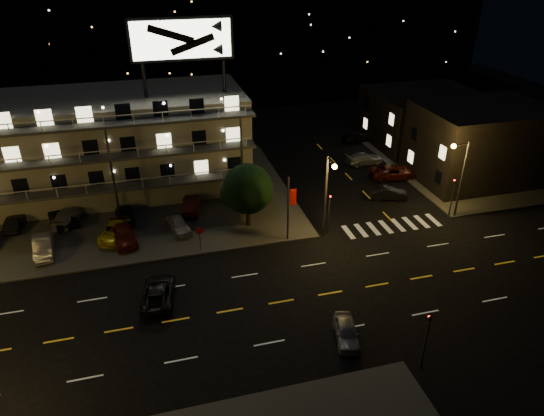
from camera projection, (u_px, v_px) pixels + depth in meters
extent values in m
plane|color=black|center=(256.00, 306.00, 36.63)|extent=(140.00, 140.00, 0.00)
cube|color=#3E3E3B|center=(81.00, 207.00, 50.39)|extent=(44.00, 24.00, 0.15)
cube|color=#3E3E3B|center=(453.00, 164.00, 60.40)|extent=(16.00, 24.00, 0.15)
cube|color=gray|center=(114.00, 145.00, 52.36)|extent=(28.00, 12.00, 10.00)
cube|color=gray|center=(106.00, 98.00, 49.86)|extent=(28.00, 12.00, 0.50)
cube|color=#3E3E3B|center=(116.00, 188.00, 47.38)|extent=(28.00, 1.80, 0.25)
cube|color=#3E3E3B|center=(111.00, 158.00, 45.85)|extent=(28.00, 1.80, 0.25)
cube|color=#3E3E3B|center=(105.00, 125.00, 44.33)|extent=(28.00, 1.80, 0.25)
cylinder|color=black|center=(144.00, 80.00, 48.12)|extent=(0.36, 0.36, 3.50)
cylinder|color=black|center=(224.00, 75.00, 49.93)|extent=(0.36, 0.36, 3.50)
cube|color=black|center=(181.00, 39.00, 47.24)|extent=(10.20, 0.50, 4.20)
cube|color=#EAEBC7|center=(182.00, 40.00, 46.98)|extent=(9.60, 0.06, 3.60)
cube|color=black|center=(480.00, 143.00, 55.02)|extent=(14.00, 10.00, 8.50)
cube|color=black|center=(423.00, 118.00, 65.57)|extent=(14.00, 12.00, 7.00)
cube|color=black|center=(169.00, 19.00, 90.37)|extent=(120.00, 20.00, 24.00)
cylinder|color=#2D2D30|center=(326.00, 198.00, 43.70)|extent=(0.20, 0.20, 8.00)
cylinder|color=#2D2D30|center=(331.00, 162.00, 41.22)|extent=(0.12, 1.80, 0.12)
sphere|color=#FFB93F|center=(335.00, 167.00, 40.58)|extent=(0.44, 0.44, 0.44)
cylinder|color=#2D2D30|center=(461.00, 180.00, 46.89)|extent=(0.20, 0.20, 8.00)
cylinder|color=#2D2D30|center=(461.00, 144.00, 44.90)|extent=(1.80, 0.12, 0.12)
sphere|color=#FFB93F|center=(454.00, 146.00, 44.76)|extent=(0.44, 0.44, 0.44)
cylinder|color=#2D2D30|center=(329.00, 217.00, 45.04)|extent=(0.14, 0.14, 3.60)
imported|color=black|center=(330.00, 195.00, 43.94)|extent=(0.20, 0.16, 1.00)
sphere|color=#FF0C0C|center=(330.00, 196.00, 43.89)|extent=(0.14, 0.14, 0.14)
cylinder|color=#2D2D30|center=(425.00, 345.00, 30.60)|extent=(0.14, 0.14, 3.60)
imported|color=black|center=(430.00, 317.00, 29.50)|extent=(0.20, 0.16, 1.00)
sphere|color=#FF0C0C|center=(429.00, 317.00, 29.65)|extent=(0.14, 0.14, 0.14)
cylinder|color=#2D2D30|center=(452.00, 200.00, 47.99)|extent=(0.14, 0.14, 3.60)
imported|color=black|center=(456.00, 179.00, 46.90)|extent=(0.16, 0.20, 1.00)
sphere|color=#FF0C0C|center=(455.00, 180.00, 46.92)|extent=(0.14, 0.14, 0.14)
cylinder|color=#2D2D30|center=(288.00, 210.00, 43.37)|extent=(0.16, 0.16, 6.40)
cube|color=#B10F0C|center=(293.00, 197.00, 42.91)|extent=(0.60, 0.04, 1.60)
cylinder|color=#2D2D30|center=(200.00, 241.00, 42.73)|extent=(0.08, 0.08, 2.20)
cylinder|color=#B10F0C|center=(199.00, 231.00, 42.18)|extent=(0.91, 0.04, 0.91)
cylinder|color=black|center=(248.00, 215.00, 46.57)|extent=(0.46, 0.46, 2.20)
sphere|color=black|center=(248.00, 189.00, 45.26)|extent=(4.77, 4.77, 4.77)
sphere|color=black|center=(235.00, 194.00, 45.58)|extent=(2.93, 2.93, 2.93)
sphere|color=black|center=(259.00, 193.00, 45.35)|extent=(2.75, 2.75, 2.75)
imported|color=gray|center=(43.00, 247.00, 42.27)|extent=(2.10, 4.52, 1.44)
imported|color=gold|center=(115.00, 231.00, 44.71)|extent=(3.50, 5.25, 1.34)
imported|color=#51160B|center=(124.00, 235.00, 44.11)|extent=(2.71, 5.02, 1.38)
imported|color=gray|center=(178.00, 224.00, 45.76)|extent=(2.54, 4.24, 1.35)
imported|color=black|center=(15.00, 222.00, 46.19)|extent=(1.62, 3.91, 1.26)
imported|color=black|center=(63.00, 217.00, 47.03)|extent=(3.61, 5.09, 1.29)
imported|color=gray|center=(69.00, 215.00, 47.27)|extent=(3.49, 5.32, 1.43)
imported|color=black|center=(125.00, 215.00, 47.29)|extent=(2.03, 4.44, 1.48)
imported|color=#51160B|center=(191.00, 205.00, 49.18)|extent=(2.22, 4.56, 1.44)
imported|color=black|center=(389.00, 193.00, 51.89)|extent=(4.19, 2.37, 1.31)
imported|color=#51160B|center=(394.00, 172.00, 56.53)|extent=(5.77, 3.17, 1.53)
imported|color=gray|center=(364.00, 159.00, 60.28)|extent=(4.81, 2.13, 1.37)
imported|color=black|center=(357.00, 137.00, 67.15)|extent=(4.21, 1.96, 1.39)
imported|color=gray|center=(346.00, 332.00, 33.30)|extent=(2.35, 3.99, 1.28)
imported|color=black|center=(158.00, 293.00, 36.97)|extent=(3.05, 5.29, 1.39)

